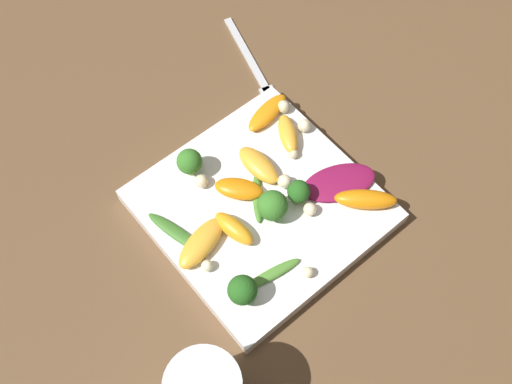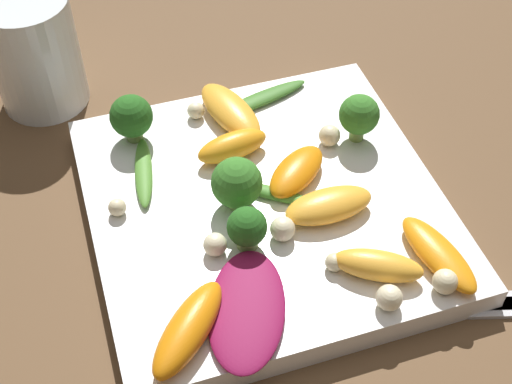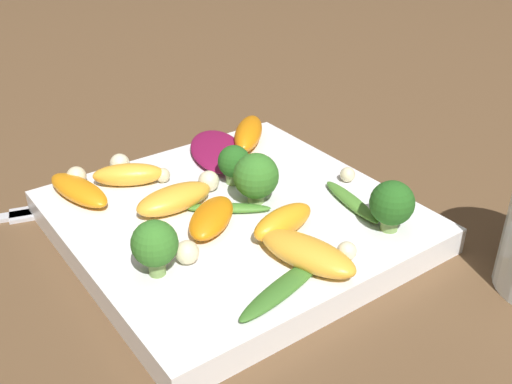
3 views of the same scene
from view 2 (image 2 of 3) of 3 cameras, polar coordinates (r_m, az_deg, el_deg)
name	(u,v)px [view 2 (image 2 of 3)]	position (r m, az deg, el deg)	size (l,w,h in m)	color
ground_plane	(265,217)	(0.55, 0.71, -2.02)	(2.40, 2.40, 0.00)	brown
plate	(265,208)	(0.54, 0.72, -1.27)	(0.26, 0.26, 0.02)	white
drinking_glass	(34,53)	(0.65, -17.30, 10.60)	(0.08, 0.08, 0.10)	white
radicchio_leaf_0	(247,309)	(0.47, -0.76, -9.37)	(0.11, 0.08, 0.01)	maroon
orange_segment_0	(232,146)	(0.56, -1.91, 3.69)	(0.03, 0.06, 0.02)	orange
orange_segment_1	(296,171)	(0.54, 3.26, 1.66)	(0.06, 0.07, 0.02)	orange
orange_segment_2	(236,110)	(0.59, -1.61, 6.59)	(0.08, 0.05, 0.02)	#FCAD33
orange_segment_3	(329,205)	(0.52, 5.83, -1.07)	(0.03, 0.07, 0.02)	#FCAD33
orange_segment_4	(188,329)	(0.46, -5.44, -10.85)	(0.07, 0.07, 0.02)	orange
orange_segment_5	(378,265)	(0.49, 9.73, -5.81)	(0.05, 0.07, 0.02)	#FCAD33
orange_segment_6	(438,254)	(0.51, 14.39, -4.84)	(0.08, 0.04, 0.02)	orange
broccoli_floret_0	(359,115)	(0.57, 8.25, 6.08)	(0.03, 0.03, 0.04)	#7A9E51
broccoli_floret_1	(131,117)	(0.57, -9.94, 5.93)	(0.03, 0.03, 0.04)	#7A9E51
broccoli_floret_2	(247,228)	(0.49, -0.72, -2.91)	(0.03, 0.03, 0.03)	#7A9E51
broccoli_floret_3	(238,187)	(0.51, -1.43, 0.38)	(0.04, 0.04, 0.04)	#7A9E51
arugula_sprig_0	(261,99)	(0.61, 0.39, 7.46)	(0.04, 0.09, 0.01)	#3D7528
arugula_sprig_1	(271,189)	(0.54, 1.20, 0.26)	(0.05, 0.06, 0.01)	#47842D
arugula_sprig_2	(144,172)	(0.56, -8.98, 1.61)	(0.08, 0.03, 0.01)	#518E33
macadamia_nut_0	(196,111)	(0.60, -4.85, 6.51)	(0.01, 0.01, 0.01)	beige
macadamia_nut_1	(215,245)	(0.50, -3.30, -4.22)	(0.02, 0.02, 0.02)	beige
macadamia_nut_2	(329,135)	(0.57, 5.90, 4.53)	(0.02, 0.02, 0.02)	beige
macadamia_nut_3	(284,228)	(0.51, 2.23, -2.94)	(0.02, 0.02, 0.02)	beige
macadamia_nut_4	(117,207)	(0.53, -11.05, -1.21)	(0.01, 0.01, 0.01)	beige
macadamia_nut_5	(389,298)	(0.48, 10.61, -8.31)	(0.02, 0.02, 0.02)	beige
macadamia_nut_6	(445,282)	(0.49, 14.89, -6.94)	(0.02, 0.02, 0.02)	beige
macadamia_nut_7	(334,262)	(0.49, 6.29, -5.61)	(0.01, 0.01, 0.01)	beige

